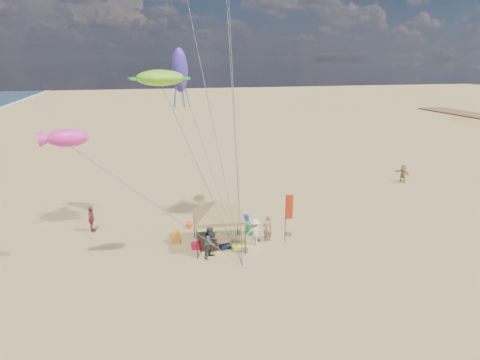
{
  "coord_description": "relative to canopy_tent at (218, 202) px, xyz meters",
  "views": [
    {
      "loc": [
        -5.38,
        -18.29,
        10.49
      ],
      "look_at": [
        0.0,
        3.0,
        4.0
      ],
      "focal_mm": 30.53,
      "sensor_mm": 36.0,
      "label": 1
    }
  ],
  "objects": [
    {
      "name": "bag_navy",
      "position": [
        0.27,
        -0.51,
        -2.58
      ],
      "size": [
        0.69,
        0.54,
        0.36
      ],
      "primitive_type": "cylinder",
      "rotation": [
        0.0,
        1.57,
        0.35
      ],
      "color": "#0B1834",
      "rests_on": "ground"
    },
    {
      "name": "turtle_kite",
      "position": [
        -2.71,
        2.65,
        6.74
      ],
      "size": [
        3.1,
        2.69,
        0.9
      ],
      "primitive_type": "ellipsoid",
      "rotation": [
        0.0,
        0.0,
        0.21
      ],
      "color": "#76EA20",
      "rests_on": "ground"
    },
    {
      "name": "chair_green",
      "position": [
        2.29,
        1.17,
        -2.41
      ],
      "size": [
        0.5,
        0.5,
        0.7
      ],
      "primitive_type": "cube",
      "color": "#198D43",
      "rests_on": "ground"
    },
    {
      "name": "cooler_blue",
      "position": [
        2.45,
        3.42,
        -2.57
      ],
      "size": [
        0.54,
        0.38,
        0.38
      ],
      "primitive_type": "cube",
      "color": "#13289D",
      "rests_on": "ground"
    },
    {
      "name": "fish_kite",
      "position": [
        -7.3,
        -1.61,
        4.28
      ],
      "size": [
        2.03,
        1.44,
        0.81
      ],
      "primitive_type": "ellipsoid",
      "rotation": [
        0.0,
        0.0,
        -0.31
      ],
      "color": "#FF2EAE",
      "rests_on": "ground"
    },
    {
      "name": "person_near_c",
      "position": [
        2.11,
        -0.33,
        -1.95
      ],
      "size": [
        1.17,
        0.85,
        1.63
      ],
      "primitive_type": "imported",
      "rotation": [
        0.0,
        0.0,
        2.88
      ],
      "color": "white",
      "rests_on": "ground"
    },
    {
      "name": "ground",
      "position": [
        1.24,
        -3.16,
        -2.76
      ],
      "size": [
        280.0,
        280.0,
        0.0
      ],
      "primitive_type": "plane",
      "color": "tan",
      "rests_on": "ground"
    },
    {
      "name": "chair_yellow",
      "position": [
        -2.41,
        1.08,
        -2.41
      ],
      "size": [
        0.5,
        0.5,
        0.7
      ],
      "primitive_type": "cube",
      "color": "orange",
      "rests_on": "ground"
    },
    {
      "name": "squid_kite",
      "position": [
        -1.39,
        4.53,
        7.12
      ],
      "size": [
        1.23,
        1.23,
        2.66
      ],
      "primitive_type": "ellipsoid",
      "rotation": [
        0.0,
        0.0,
        0.23
      ],
      "color": "#472CAF",
      "rests_on": "ground"
    },
    {
      "name": "person_near_b",
      "position": [
        -0.68,
        -1.27,
        -1.84
      ],
      "size": [
        1.13,
        1.12,
        1.84
      ],
      "primitive_type": "imported",
      "rotation": [
        0.0,
        0.0,
        0.75
      ],
      "color": "#38424C",
      "rests_on": "ground"
    },
    {
      "name": "person_far_a",
      "position": [
        -7.36,
        4.01,
        -1.91
      ],
      "size": [
        0.53,
        1.04,
        1.7
      ],
      "primitive_type": "imported",
      "rotation": [
        0.0,
        0.0,
        1.45
      ],
      "color": "#95393D",
      "rests_on": "ground"
    },
    {
      "name": "feather_flag",
      "position": [
        4.13,
        -0.34,
        -0.76
      ],
      "size": [
        0.46,
        0.06,
        2.99
      ],
      "color": "black",
      "rests_on": "ground"
    },
    {
      "name": "person_near_a",
      "position": [
        2.98,
        0.02,
        -1.93
      ],
      "size": [
        0.68,
        0.52,
        1.66
      ],
      "primitive_type": "imported",
      "rotation": [
        0.0,
        0.0,
        3.36
      ],
      "color": "tan",
      "rests_on": "ground"
    },
    {
      "name": "canopy_tent",
      "position": [
        0.0,
        0.0,
        0.0
      ],
      "size": [
        5.36,
        5.36,
        3.32
      ],
      "color": "black",
      "rests_on": "ground"
    },
    {
      "name": "crate_grey",
      "position": [
        1.27,
        -1.12,
        -2.62
      ],
      "size": [
        0.34,
        0.3,
        0.28
      ],
      "primitive_type": "cube",
      "color": "slate",
      "rests_on": "ground"
    },
    {
      "name": "cooler_red",
      "position": [
        -1.33,
        -0.02,
        -2.57
      ],
      "size": [
        0.54,
        0.38,
        0.38
      ],
      "primitive_type": "cube",
      "color": "red",
      "rests_on": "ground"
    },
    {
      "name": "person_far_c",
      "position": [
        18.36,
        8.7,
        -1.93
      ],
      "size": [
        0.91,
        1.61,
        1.65
      ],
      "primitive_type": "imported",
      "rotation": [
        0.0,
        0.0,
        5.01
      ],
      "color": "tan",
      "rests_on": "ground"
    },
    {
      "name": "bag_orange",
      "position": [
        -1.34,
        3.17,
        -2.58
      ],
      "size": [
        0.54,
        0.69,
        0.36
      ],
      "primitive_type": "cylinder",
      "rotation": [
        0.0,
        1.57,
        1.22
      ],
      "color": "#F35A0D",
      "rests_on": "ground"
    },
    {
      "name": "beach_cart",
      "position": [
        1.07,
        -0.81,
        -2.56
      ],
      "size": [
        0.9,
        0.5,
        0.24
      ],
      "primitive_type": "cube",
      "color": "#F0FF1C",
      "rests_on": "ground"
    }
  ]
}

